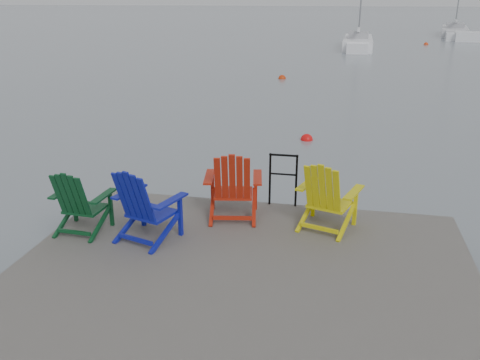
% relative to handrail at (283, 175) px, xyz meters
% --- Properties ---
extents(ground, '(400.00, 400.00, 0.00)m').
position_rel_handrail_xyz_m(ground, '(-0.25, -2.45, -1.04)').
color(ground, slate).
rests_on(ground, ground).
extents(dock, '(6.00, 5.00, 1.40)m').
position_rel_handrail_xyz_m(dock, '(-0.25, -2.45, -0.69)').
color(dock, '#312D2B').
rests_on(dock, ground).
extents(handrail, '(0.48, 0.04, 0.90)m').
position_rel_handrail_xyz_m(handrail, '(0.00, 0.00, 0.00)').
color(handrail, black).
rests_on(handrail, dock).
extents(chair_green, '(0.83, 0.78, 1.00)m').
position_rel_handrail_xyz_m(chair_green, '(-2.81, -1.63, -0.04)').
color(chair_green, '#0A3B1B').
rests_on(chair_green, dock).
extents(chair_blue, '(1.04, 0.99, 1.11)m').
position_rel_handrail_xyz_m(chair_blue, '(-1.77, -1.68, 0.02)').
color(chair_blue, '#0E1591').
rests_on(chair_blue, dock).
extents(chair_red, '(1.00, 0.94, 1.13)m').
position_rel_handrail_xyz_m(chair_red, '(-0.70, -0.69, 0.03)').
color(chair_red, '#AA1F0C').
rests_on(chair_red, dock).
extents(chair_yellow, '(1.02, 0.98, 1.09)m').
position_rel_handrail_xyz_m(chair_yellow, '(0.75, -0.80, 0.01)').
color(chair_yellow, '#D5CA0B').
rests_on(chair_yellow, dock).
extents(sailboat_near, '(2.28, 8.08, 11.14)m').
position_rel_handrail_xyz_m(sailboat_near, '(1.77, 33.36, -0.69)').
color(sailboat_near, white).
rests_on(sailboat_near, ground).
extents(sailboat_mid, '(3.84, 9.42, 12.54)m').
position_rel_handrail_xyz_m(sailboat_mid, '(11.63, 48.99, -0.69)').
color(sailboat_mid, silver).
rests_on(sailboat_mid, ground).
extents(buoy_a, '(0.35, 0.35, 0.35)m').
position_rel_handrail_xyz_m(buoy_a, '(-0.03, 6.03, -1.04)').
color(buoy_a, red).
rests_on(buoy_a, ground).
extents(buoy_b, '(0.37, 0.37, 0.37)m').
position_rel_handrail_xyz_m(buoy_b, '(-2.07, 17.02, -1.04)').
color(buoy_b, red).
rests_on(buoy_b, ground).
extents(buoy_d, '(0.38, 0.38, 0.38)m').
position_rel_handrail_xyz_m(buoy_d, '(7.39, 37.55, -1.04)').
color(buoy_d, red).
rests_on(buoy_d, ground).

